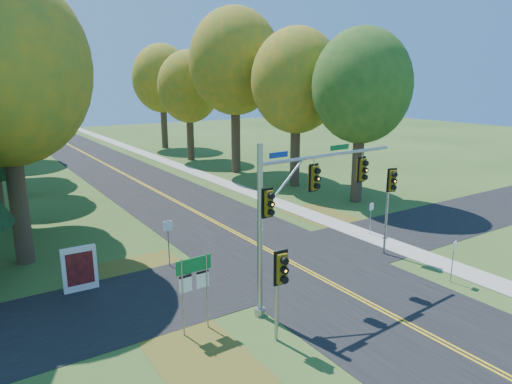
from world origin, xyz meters
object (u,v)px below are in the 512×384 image
route_sign_cluster (194,279)px  info_kiosk (80,269)px  east_signal_pole (391,190)px  traffic_mast (298,201)px

route_sign_cluster → info_kiosk: route_sign_cluster is taller
east_signal_pole → route_sign_cluster: (-11.70, -1.27, -1.47)m
info_kiosk → east_signal_pole: bearing=-15.4°
traffic_mast → east_signal_pole: size_ratio=1.60×
east_signal_pole → traffic_mast: bearing=-151.3°
traffic_mast → info_kiosk: (-7.17, 6.01, -3.35)m
route_sign_cluster → info_kiosk: size_ratio=1.46×
east_signal_pole → info_kiosk: size_ratio=2.32×
traffic_mast → east_signal_pole: 7.45m
traffic_mast → east_signal_pole: (7.25, 1.51, -0.81)m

